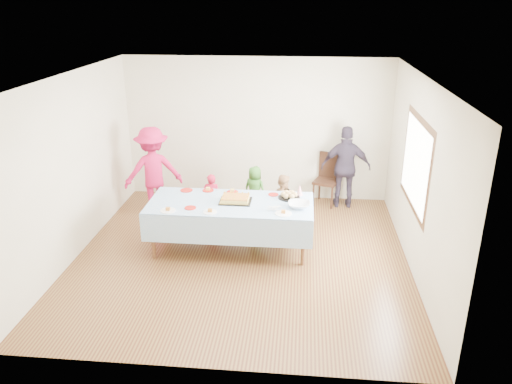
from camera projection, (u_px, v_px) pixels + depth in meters
ground at (241, 256)px, 7.63m from camera, size 5.00×5.00×0.00m
room_walls at (244, 144)px, 6.98m from camera, size 5.04×5.04×2.72m
party_table at (231, 206)px, 7.60m from camera, size 2.50×1.10×0.78m
birthday_cake at (235, 199)px, 7.60m from camera, size 0.48×0.37×0.08m
rolls_tray at (289, 195)px, 7.73m from camera, size 0.34×0.34×0.10m
punch_bowl at (299, 205)px, 7.39m from camera, size 0.33×0.33×0.08m
party_hat at (300, 190)px, 7.83m from camera, size 0.10×0.10×0.17m
fork_pile at (273, 208)px, 7.30m from camera, size 0.24×0.18×0.07m
plate_red_far_a at (186, 190)px, 8.04m from camera, size 0.20×0.20×0.01m
plate_red_far_b at (208, 190)px, 8.04m from camera, size 0.18×0.18×0.01m
plate_red_far_c at (232, 192)px, 7.97m from camera, size 0.18×0.18×0.01m
plate_red_far_d at (273, 195)px, 7.87m from camera, size 0.16×0.16×0.01m
plate_red_near at (190, 208)px, 7.37m from camera, size 0.17×0.17×0.01m
plate_white_left at (168, 211)px, 7.28m from camera, size 0.22×0.22×0.01m
plate_white_mid at (210, 212)px, 7.23m from camera, size 0.20×0.20×0.01m
plate_white_right at (283, 213)px, 7.18m from camera, size 0.25×0.25×0.01m
dining_chair at (328, 176)px, 9.42m from camera, size 0.54×0.54×0.97m
toddler_left at (212, 198)px, 8.66m from camera, size 0.33×0.23×0.88m
toddler_mid at (255, 189)px, 9.04m from camera, size 0.50×0.42×0.88m
toddler_right at (282, 201)px, 8.43m from camera, size 0.55×0.49×0.95m
adult_left at (153, 171)px, 8.89m from camera, size 1.18×0.94×1.60m
adult_right at (346, 167)px, 9.17m from camera, size 0.91×0.38×1.54m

